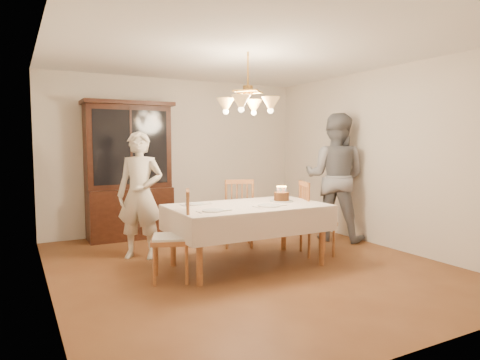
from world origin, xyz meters
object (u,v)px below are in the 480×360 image
dining_table (248,211)px  chair_far_side (238,216)px  elderly_woman (140,195)px  china_hutch (129,173)px  birthday_cake (282,197)px

dining_table → chair_far_side: size_ratio=1.90×
chair_far_side → elderly_woman: (-1.43, 0.05, 0.39)m
china_hutch → chair_far_side: china_hutch is taller
chair_far_side → birthday_cake: (0.18, -0.87, 0.37)m
chair_far_side → elderly_woman: size_ratio=0.60×
dining_table → elderly_woman: 1.46m
birthday_cake → dining_table: bearing=-173.9°
china_hutch → chair_far_side: bearing=-46.5°
chair_far_side → birthday_cake: bearing=-78.6°
birthday_cake → elderly_woman: bearing=150.0°
china_hutch → chair_far_side: 1.92m
china_hutch → chair_far_side: size_ratio=2.16×
dining_table → chair_far_side: (0.36, 0.93, -0.24)m
china_hutch → birthday_cake: (1.44, -2.20, -0.23)m
dining_table → elderly_woman: size_ratio=1.14×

